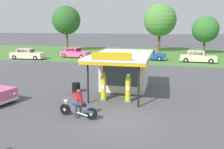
{
  "coord_description": "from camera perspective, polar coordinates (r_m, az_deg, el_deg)",
  "views": [
    {
      "loc": [
        2.35,
        -11.49,
        4.83
      ],
      "look_at": [
        -1.42,
        4.55,
        1.4
      ],
      "focal_mm": 37.02,
      "sensor_mm": 36.0,
      "label": 1
    }
  ],
  "objects": [
    {
      "name": "gas_pump_offside",
      "position": [
        14.97,
        3.96,
        -3.63
      ],
      "size": [
        0.44,
        0.44,
        1.9
      ],
      "color": "slate",
      "rests_on": "ground"
    },
    {
      "name": "parked_car_back_row_left",
      "position": [
        37.22,
        -20.18,
        4.7
      ],
      "size": [
        5.33,
        1.91,
        1.58
      ],
      "color": "beige",
      "rests_on": "ground"
    },
    {
      "name": "service_station_kiosk",
      "position": [
        18.04,
        3.07,
        1.69
      ],
      "size": [
        4.11,
        6.81,
        3.35
      ],
      "color": "silver",
      "rests_on": "ground"
    },
    {
      "name": "tree_oak_left",
      "position": [
        45.1,
        22.02,
        10.2
      ],
      "size": [
        4.65,
        4.65,
        6.69
      ],
      "color": "brown",
      "rests_on": "ground"
    },
    {
      "name": "gas_pump_nearside",
      "position": [
        15.31,
        -2.15,
        -3.21
      ],
      "size": [
        0.44,
        0.44,
        1.92
      ],
      "color": "slate",
      "rests_on": "ground"
    },
    {
      "name": "grass_verge_strip",
      "position": [
        41.84,
        9.93,
        4.95
      ],
      "size": [
        120.0,
        24.0,
        0.01
      ],
      "primitive_type": "cube",
      "color": "#477A33",
      "rests_on": "ground"
    },
    {
      "name": "parked_car_back_row_right",
      "position": [
        33.99,
        20.37,
        4.07
      ],
      "size": [
        4.99,
        2.17,
        1.58
      ],
      "color": "beige",
      "rests_on": "ground"
    },
    {
      "name": "spare_tire_stack",
      "position": [
        17.47,
        -8.85,
        -3.21
      ],
      "size": [
        0.6,
        0.6,
        0.72
      ],
      "color": "black",
      "rests_on": "ground"
    },
    {
      "name": "ground_plane",
      "position": [
        12.68,
        1.56,
        -10.63
      ],
      "size": [
        300.0,
        300.0,
        0.0
      ],
      "primitive_type": "plane",
      "color": "#4C4C51"
    },
    {
      "name": "parked_car_back_row_centre",
      "position": [
        37.28,
        -9.03,
        5.24
      ],
      "size": [
        5.16,
        2.79,
        1.53
      ],
      "color": "#E55993",
      "rests_on": "ground"
    },
    {
      "name": "motorcycle_with_rider",
      "position": [
        12.65,
        -8.33,
        -7.65
      ],
      "size": [
        2.29,
        0.78,
        1.58
      ],
      "color": "black",
      "rests_on": "ground"
    },
    {
      "name": "tree_oak_far_right",
      "position": [
        48.19,
        -11.22,
        13.01
      ],
      "size": [
        5.63,
        5.63,
        8.9
      ],
      "color": "brown",
      "rests_on": "ground"
    },
    {
      "name": "tree_oak_distant_spare",
      "position": [
        46.51,
        11.77,
        12.97
      ],
      "size": [
        6.26,
        6.26,
        9.24
      ],
      "color": "brown",
      "rests_on": "ground"
    },
    {
      "name": "parked_car_back_row_centre_left",
      "position": [
        34.74,
        9.06,
        4.73
      ],
      "size": [
        5.1,
        2.22,
        1.47
      ],
      "color": "#19479E",
      "rests_on": "ground"
    }
  ]
}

